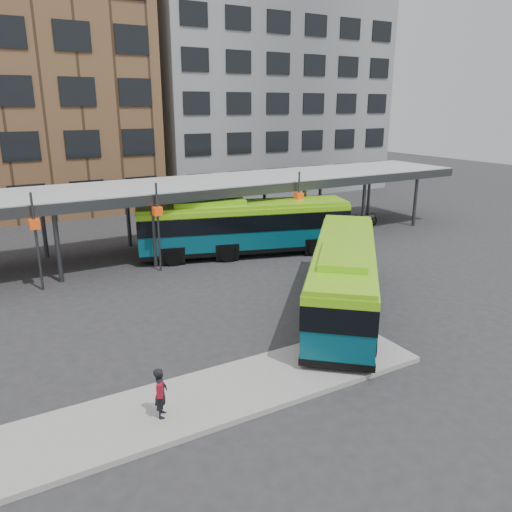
% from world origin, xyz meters
% --- Properties ---
extents(ground, '(120.00, 120.00, 0.00)m').
position_xyz_m(ground, '(0.00, 0.00, 0.00)').
color(ground, '#28282B').
rests_on(ground, ground).
extents(boarding_island, '(14.00, 3.00, 0.18)m').
position_xyz_m(boarding_island, '(-5.50, -3.00, 0.09)').
color(boarding_island, gray).
rests_on(boarding_island, ground).
extents(canopy, '(40.00, 6.53, 4.80)m').
position_xyz_m(canopy, '(-0.06, 12.87, 3.91)').
color(canopy, '#999B9E').
rests_on(canopy, ground).
extents(building_grey, '(24.00, 14.00, 20.00)m').
position_xyz_m(building_grey, '(16.00, 32.00, 10.00)').
color(building_grey, slate).
rests_on(building_grey, ground).
extents(bus_front, '(9.64, 10.55, 3.26)m').
position_xyz_m(bus_front, '(2.07, 0.49, 1.69)').
color(bus_front, '#074557').
rests_on(bus_front, ground).
extents(bus_rear, '(12.70, 6.03, 3.43)m').
position_xyz_m(bus_rear, '(2.39, 10.21, 1.79)').
color(bus_rear, '#074557').
rests_on(bus_rear, ground).
extents(pedestrian, '(0.56, 0.65, 1.49)m').
position_xyz_m(pedestrian, '(-7.52, -3.30, 0.94)').
color(pedestrian, black).
rests_on(pedestrian, boarding_island).
extents(bike_rack, '(4.84, 1.73, 1.07)m').
position_xyz_m(bike_rack, '(12.65, 12.02, 0.48)').
color(bike_rack, slate).
rests_on(bike_rack, ground).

